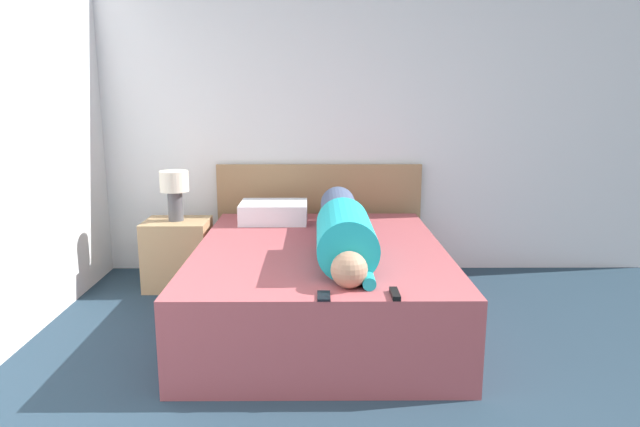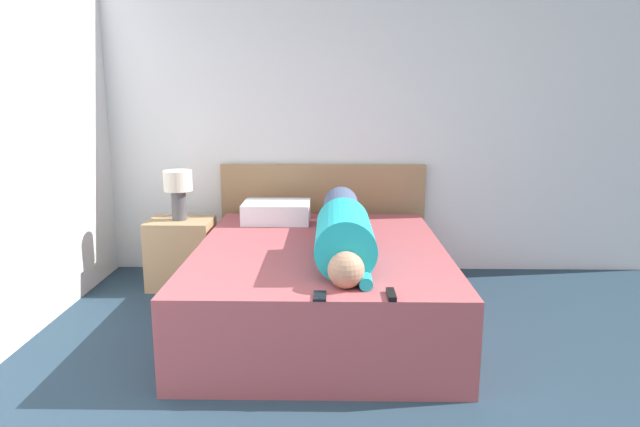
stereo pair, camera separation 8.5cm
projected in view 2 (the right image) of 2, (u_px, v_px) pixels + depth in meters
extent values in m
cube|color=white|center=(349.00, 119.00, 4.78)|extent=(5.26, 0.06, 2.60)
cube|color=#A84C51|center=(320.00, 284.00, 3.80)|extent=(1.61, 2.06, 0.52)
cube|color=#A37A51|center=(323.00, 218.00, 4.89)|extent=(1.73, 0.04, 0.92)
cube|color=tan|center=(182.00, 253.00, 4.51)|extent=(0.49, 0.40, 0.54)
cylinder|color=#4C4C51|center=(179.00, 205.00, 4.43)|extent=(0.11, 0.11, 0.23)
cylinder|color=beige|center=(178.00, 181.00, 4.39)|extent=(0.22, 0.22, 0.16)
sphere|color=tan|center=(346.00, 270.00, 2.92)|extent=(0.19, 0.19, 0.19)
cylinder|color=#1EADB7|center=(344.00, 237.00, 3.31)|extent=(0.34, 0.71, 0.34)
cylinder|color=#47567A|center=(342.00, 214.00, 4.08)|extent=(0.27, 0.85, 0.27)
cylinder|color=#1EADB7|center=(365.00, 278.00, 2.98)|extent=(0.07, 0.22, 0.07)
cube|color=white|center=(277.00, 212.00, 4.44)|extent=(0.51, 0.39, 0.15)
cube|color=black|center=(391.00, 294.00, 2.81)|extent=(0.04, 0.15, 0.02)
cube|color=black|center=(320.00, 296.00, 2.80)|extent=(0.06, 0.13, 0.01)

